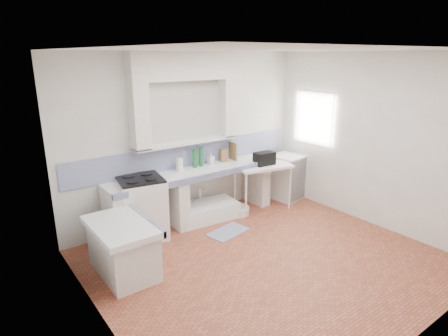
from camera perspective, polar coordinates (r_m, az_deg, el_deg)
floor at (r=5.43m, az=6.52°, el=-13.69°), size 4.50×4.50×0.00m
ceiling at (r=4.68m, az=7.70°, el=17.33°), size 4.50×4.50×0.00m
wall_back at (r=6.42m, az=-5.37°, el=4.64°), size 4.50×0.00×4.50m
wall_front at (r=3.78m, az=28.54°, el=-6.21°), size 4.50×0.00×4.50m
wall_left at (r=3.76m, az=-18.74°, el=-5.12°), size 0.00×4.50×4.50m
wall_right at (r=6.59m, az=21.40°, el=3.87°), size 0.00×4.50×4.50m
alcove_mass at (r=6.12m, az=-5.87°, el=15.13°), size 1.90×0.25×0.45m
window_frame at (r=7.38m, az=14.42°, el=7.36°), size 0.35×0.86×1.06m
lace_valance at (r=7.22m, az=13.90°, el=10.25°), size 0.01×0.84×0.24m
counter_slab at (r=6.26m, az=-4.57°, el=-0.77°), size 3.00×0.60×0.08m
counter_lip at (r=6.03m, az=-3.15°, el=-1.42°), size 3.00×0.04×0.10m
counter_pier_left at (r=5.85m, az=-16.23°, el=-7.45°), size 0.20×0.55×0.82m
counter_pier_mid at (r=6.24m, az=-7.20°, el=-5.29°), size 0.20×0.55×0.82m
counter_pier_right at (r=7.20m, az=4.96°, el=-2.17°), size 0.20×0.55×0.82m
peninsula_top at (r=5.00m, az=-15.28°, el=-8.51°), size 0.70×1.10×0.08m
peninsula_base at (r=5.15m, az=-14.97°, el=-12.04°), size 0.60×1.00×0.62m
peninsula_lip at (r=5.11m, az=-11.82°, el=-7.67°), size 0.04×1.10×0.10m
backsplash at (r=6.48m, az=-5.23°, el=2.02°), size 4.27×0.03×0.40m
stove at (r=5.94m, az=-12.31°, el=-6.09°), size 0.77×0.75×0.94m
sink at (r=6.59m, az=-2.62°, el=-6.63°), size 1.09×0.66×0.25m
side_table at (r=6.96m, az=5.81°, el=-2.81°), size 1.10×0.77×0.04m
fridge at (r=7.52m, az=9.48°, el=-1.32°), size 0.64×0.64×0.87m
bucket_red at (r=6.44m, az=-3.52°, el=-7.12°), size 0.34×0.34×0.28m
bucket_orange at (r=6.65m, az=-1.96°, el=-6.40°), size 0.35×0.35×0.25m
bucket_blue at (r=6.76m, az=-1.02°, el=-5.89°), size 0.38×0.38×0.27m
basin_white at (r=6.78m, az=2.29°, el=-6.43°), size 0.45×0.45×0.14m
water_bottle_a at (r=6.68m, az=-4.35°, el=-6.08°), size 0.09×0.09×0.31m
water_bottle_b at (r=6.72m, az=-3.42°, el=-6.07°), size 0.10×0.10×0.27m
black_bag at (r=6.81m, az=6.12°, el=1.44°), size 0.39×0.24×0.23m
green_bottle_a at (r=6.38m, az=-4.44°, el=1.47°), size 0.07×0.07×0.32m
green_bottle_b at (r=6.45m, az=-3.45°, el=1.71°), size 0.10×0.10×0.34m
knife_block at (r=6.73m, az=-0.06°, el=1.91°), size 0.13×0.11×0.23m
cutting_board at (r=6.84m, az=1.36°, el=2.55°), size 0.04×0.24×0.32m
paper_towel at (r=6.22m, az=-6.74°, el=0.50°), size 0.12×0.12×0.22m
soap_bottle at (r=6.57m, az=-2.02°, el=1.49°), size 0.10×0.11×0.22m
rug at (r=6.16m, az=0.58°, el=-9.62°), size 0.73×0.50×0.01m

